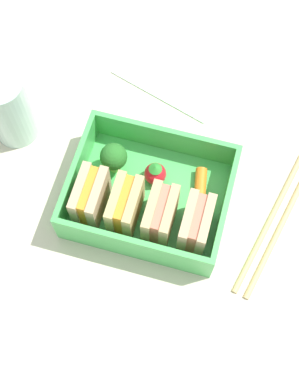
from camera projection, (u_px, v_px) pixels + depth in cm
name	position (u px, v px, depth cm)	size (l,w,h in cm)	color
ground_plane	(149.00, 204.00, 63.41)	(120.00, 120.00, 2.00)	beige
bento_tray	(149.00, 199.00, 61.94)	(17.67, 14.17, 1.20)	#48B858
bento_rim	(149.00, 190.00, 59.48)	(17.67, 14.17, 4.16)	#48B858
sandwich_left	(196.00, 224.00, 57.19)	(2.90, 5.56, 5.48)	tan
sandwich_center_left	(160.00, 215.00, 57.61)	(2.90, 5.56, 5.48)	tan
sandwich_center	(125.00, 206.00, 58.03)	(2.90, 5.56, 5.48)	tan
sandwich_center_right	(90.00, 197.00, 58.44)	(2.90, 5.56, 5.48)	tan
carrot_stick_far_left	(200.00, 187.00, 61.17)	(1.35, 1.35, 4.40)	orange
strawberry_far_left	(154.00, 173.00, 61.05)	(2.56, 2.56, 3.16)	red
broccoli_floret	(114.00, 157.00, 60.45)	(3.14, 3.14, 4.39)	#87C05A
chopstick_pair	(278.00, 218.00, 61.30)	(6.82, 20.29, 0.70)	tan
drinking_glass	(9.00, 108.00, 61.78)	(5.40, 5.40, 9.75)	silver
folded_napkin	(174.00, 74.00, 69.25)	(14.04, 8.23, 0.40)	silver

